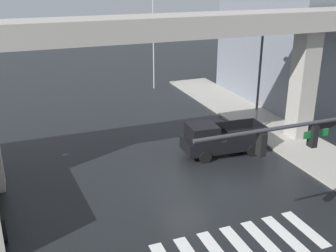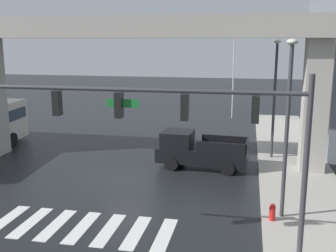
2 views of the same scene
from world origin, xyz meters
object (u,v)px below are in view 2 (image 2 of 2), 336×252
street_lamp_near_corner (288,110)px  flagpole (235,60)px  pickup_truck (197,151)px  street_lamp_mid_block (275,85)px  traffic_signal_mast (189,120)px  fire_hydrant (272,213)px

street_lamp_near_corner → flagpole: 22.26m
pickup_truck → flagpole: (1.40, 15.87, 4.40)m
street_lamp_mid_block → flagpole: (-2.88, 13.34, 0.83)m
flagpole → street_lamp_near_corner: bearing=-82.5°
street_lamp_mid_block → traffic_signal_mast: bearing=-105.5°
flagpole → traffic_signal_mast: bearing=-91.1°
traffic_signal_mast → fire_hydrant: traffic_signal_mast is taller
street_lamp_near_corner → fire_hydrant: size_ratio=8.52×
pickup_truck → street_lamp_mid_block: (4.28, 2.53, 3.57)m
traffic_signal_mast → street_lamp_near_corner: street_lamp_near_corner is taller
fire_hydrant → street_lamp_near_corner: bearing=49.0°
traffic_signal_mast → street_lamp_mid_block: street_lamp_mid_block is taller
street_lamp_near_corner → street_lamp_mid_block: (0.00, 8.71, 0.00)m
fire_hydrant → flagpole: 23.18m
traffic_signal_mast → pickup_truck: bearing=95.5°
traffic_signal_mast → street_lamp_near_corner: size_ratio=1.50×
street_lamp_near_corner → street_lamp_mid_block: 8.71m
pickup_truck → street_lamp_near_corner: size_ratio=0.72×
street_lamp_mid_block → fire_hydrant: size_ratio=8.52×
pickup_truck → flagpole: flagpole is taller
street_lamp_mid_block → fire_hydrant: bearing=-92.5°
pickup_truck → fire_hydrant: (3.88, -6.64, -0.56)m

